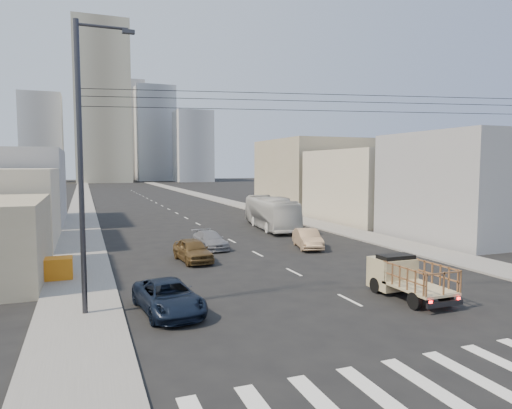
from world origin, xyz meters
TOP-DOWN VIEW (x-y plane):
  - ground at (0.00, 0.00)m, footprint 420.00×420.00m
  - sidewalk_left at (-11.75, 70.00)m, footprint 3.50×180.00m
  - sidewalk_right at (11.75, 70.00)m, footprint 3.50×180.00m
  - crosswalk at (0.02, -6.00)m, footprint 18.59×3.80m
  - lane_dashes at (0.00, 53.00)m, footprint 0.15×104.00m
  - flatbed_pickup at (2.73, 1.41)m, footprint 1.95×4.41m
  - navy_pickup at (-8.18, 3.19)m, footprint 2.74×5.04m
  - city_bus at (5.92, 25.77)m, footprint 3.99×11.64m
  - sedan_brown at (-4.88, 13.09)m, footprint 2.12×4.50m
  - sedan_tan at (4.35, 14.74)m, footprint 2.58×4.66m
  - sedan_grey at (-2.63, 17.21)m, footprint 2.15×4.59m
  - streetlamp_left at (-11.39, 4.00)m, footprint 2.36×0.25m
  - overhead_wires at (0.00, 1.50)m, footprint 23.01×5.02m
  - crate_stack at (-13.00, 10.73)m, footprint 1.80×1.20m
  - bldg_right_near at (19.00, 14.00)m, footprint 10.00×12.00m
  - bldg_right_mid at (19.50, 28.00)m, footprint 11.00×14.00m
  - bldg_right_far at (20.00, 44.00)m, footprint 12.00×16.00m
  - bldg_left_far at (-19.50, 39.00)m, footprint 12.00×16.00m
  - high_rise_tower at (-4.00, 170.00)m, footprint 20.00×20.00m
  - midrise_ne at (18.00, 185.00)m, footprint 16.00×16.00m
  - midrise_nw at (-26.00, 180.00)m, footprint 15.00×15.00m
  - midrise_back at (6.00, 200.00)m, footprint 18.00×18.00m
  - midrise_east at (30.00, 165.00)m, footprint 14.00×14.00m

SIDE VIEW (x-z plane):
  - ground at x=0.00m, z-range 0.00..0.00m
  - lane_dashes at x=0.00m, z-range 0.00..0.01m
  - crosswalk at x=0.02m, z-range 0.00..0.01m
  - sidewalk_left at x=-11.75m, z-range 0.00..0.12m
  - sidewalk_right at x=11.75m, z-range 0.00..0.12m
  - sedan_grey at x=-2.63m, z-range 0.00..1.30m
  - navy_pickup at x=-8.18m, z-range 0.00..1.34m
  - crate_stack at x=-13.00m, z-range 0.12..1.26m
  - sedan_tan at x=4.35m, z-range 0.00..1.46m
  - sedan_brown at x=-4.88m, z-range 0.00..1.49m
  - flatbed_pickup at x=2.73m, z-range 0.14..2.04m
  - city_bus at x=5.92m, z-range 0.00..3.18m
  - bldg_right_mid at x=19.50m, z-range 0.00..8.00m
  - bldg_left_far at x=-19.50m, z-range 0.00..8.00m
  - bldg_right_near at x=19.00m, z-range 0.00..9.00m
  - bldg_right_far at x=20.00m, z-range 0.00..10.00m
  - streetlamp_left at x=-11.39m, z-range 0.44..12.44m
  - overhead_wires at x=0.00m, z-range 8.60..9.33m
  - midrise_east at x=30.00m, z-range 0.00..28.00m
  - midrise_nw at x=-26.00m, z-range 0.00..34.00m
  - midrise_ne at x=18.00m, z-range 0.00..40.00m
  - midrise_back at x=6.00m, z-range 0.00..44.00m
  - high_rise_tower at x=-4.00m, z-range 0.00..60.00m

